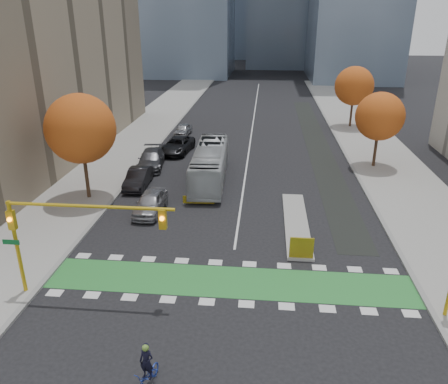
% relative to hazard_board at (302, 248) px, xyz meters
% --- Properties ---
extents(ground, '(300.00, 300.00, 0.00)m').
position_rel_hazard_board_xyz_m(ground, '(-4.00, -4.20, -0.80)').
color(ground, black).
rests_on(ground, ground).
extents(sidewalk_west, '(7.00, 120.00, 0.15)m').
position_rel_hazard_board_xyz_m(sidewalk_west, '(-17.50, 15.80, -0.73)').
color(sidewalk_west, gray).
rests_on(sidewalk_west, ground).
extents(sidewalk_east, '(7.00, 120.00, 0.15)m').
position_rel_hazard_board_xyz_m(sidewalk_east, '(9.50, 15.80, -0.73)').
color(sidewalk_east, gray).
rests_on(sidewalk_east, ground).
extents(curb_west, '(0.30, 120.00, 0.16)m').
position_rel_hazard_board_xyz_m(curb_west, '(-14.00, 15.80, -0.73)').
color(curb_west, gray).
rests_on(curb_west, ground).
extents(curb_east, '(0.30, 120.00, 0.16)m').
position_rel_hazard_board_xyz_m(curb_east, '(6.00, 15.80, -0.73)').
color(curb_east, gray).
rests_on(curb_east, ground).
extents(bike_crossing, '(20.00, 3.00, 0.01)m').
position_rel_hazard_board_xyz_m(bike_crossing, '(-4.00, -2.70, -0.79)').
color(bike_crossing, '#297F34').
rests_on(bike_crossing, ground).
extents(centre_line, '(0.15, 70.00, 0.01)m').
position_rel_hazard_board_xyz_m(centre_line, '(-4.00, 35.80, -0.80)').
color(centre_line, silver).
rests_on(centre_line, ground).
extents(bike_lane_paint, '(2.50, 50.00, 0.01)m').
position_rel_hazard_board_xyz_m(bike_lane_paint, '(3.50, 25.80, -0.80)').
color(bike_lane_paint, black).
rests_on(bike_lane_paint, ground).
extents(median_island, '(1.60, 10.00, 0.16)m').
position_rel_hazard_board_xyz_m(median_island, '(0.00, 4.80, -0.72)').
color(median_island, gray).
rests_on(median_island, ground).
extents(hazard_board, '(1.40, 0.12, 1.30)m').
position_rel_hazard_board_xyz_m(hazard_board, '(0.00, 0.00, 0.00)').
color(hazard_board, yellow).
rests_on(hazard_board, median_island).
extents(tree_west, '(5.20, 5.20, 8.22)m').
position_rel_hazard_board_xyz_m(tree_west, '(-16.00, 7.80, 4.82)').
color(tree_west, '#332114').
rests_on(tree_west, ground).
extents(tree_east_near, '(4.40, 4.40, 7.08)m').
position_rel_hazard_board_xyz_m(tree_east_near, '(8.00, 17.80, 4.06)').
color(tree_east_near, '#332114').
rests_on(tree_east_near, ground).
extents(tree_east_far, '(4.80, 4.80, 7.65)m').
position_rel_hazard_board_xyz_m(tree_east_far, '(8.50, 33.80, 4.44)').
color(tree_east_far, '#332114').
rests_on(tree_east_far, ground).
extents(traffic_signal_west, '(8.53, 0.56, 5.20)m').
position_rel_hazard_board_xyz_m(traffic_signal_west, '(-11.93, -4.71, 3.23)').
color(traffic_signal_west, '#BF9914').
rests_on(traffic_signal_west, ground).
extents(cyclist, '(0.99, 1.85, 2.03)m').
position_rel_hazard_board_xyz_m(cyclist, '(-6.55, -10.18, -0.12)').
color(cyclist, '#2339A1').
rests_on(cyclist, ground).
extents(bus, '(3.01, 11.14, 3.08)m').
position_rel_hazard_board_xyz_m(bus, '(-7.00, 12.64, 0.74)').
color(bus, '#B0B5B8').
rests_on(bus, ground).
extents(parked_car_a, '(1.95, 4.62, 1.56)m').
position_rel_hazard_board_xyz_m(parked_car_a, '(-10.50, 5.72, -0.02)').
color(parked_car_a, '#9A9A9F').
rests_on(parked_car_a, ground).
extents(parked_car_b, '(1.75, 4.70, 1.54)m').
position_rel_hazard_board_xyz_m(parked_car_b, '(-12.82, 10.72, -0.03)').
color(parked_car_b, black).
rests_on(parked_car_b, ground).
extents(parked_car_c, '(2.92, 5.76, 1.60)m').
position_rel_hazard_board_xyz_m(parked_car_c, '(-13.00, 15.72, 0.00)').
color(parked_car_c, '#47474C').
rests_on(parked_car_c, ground).
extents(parked_car_d, '(3.24, 5.88, 1.56)m').
position_rel_hazard_board_xyz_m(parked_car_d, '(-11.47, 20.72, -0.02)').
color(parked_car_d, black).
rests_on(parked_car_d, ground).
extents(parked_car_e, '(1.93, 4.09, 1.35)m').
position_rel_hazard_board_xyz_m(parked_car_e, '(-12.17, 27.80, -0.12)').
color(parked_car_e, '#9B9CA0').
rests_on(parked_car_e, ground).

